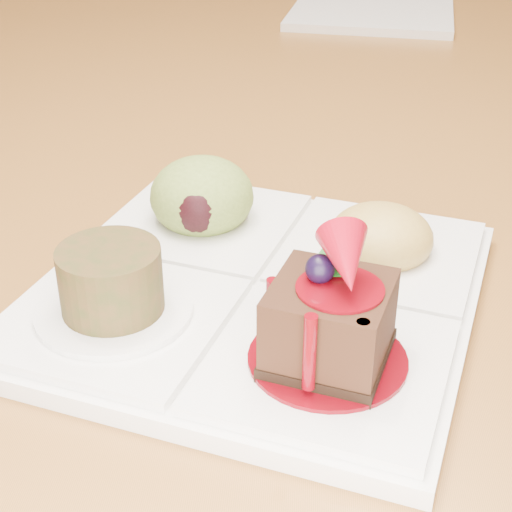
{
  "coord_description": "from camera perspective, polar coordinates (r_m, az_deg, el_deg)",
  "views": [
    {
      "loc": [
        0.07,
        -1.1,
        1.03
      ],
      "look_at": [
        0.04,
        -0.68,
        0.79
      ],
      "focal_mm": 55.0,
      "sensor_mm": 36.0,
      "label": 1
    }
  ],
  "objects": [
    {
      "name": "second_plate",
      "position": [
        1.25,
        8.44,
        17.12
      ],
      "size": [
        0.27,
        0.27,
        0.01
      ],
      "primitive_type": "cube",
      "rotation": [
        0.0,
        0.0,
        -0.14
      ],
      "color": "white",
      "rests_on": "dining_table"
    },
    {
      "name": "sampler_plate",
      "position": [
        0.5,
        -0.06,
        -1.13
      ],
      "size": [
        0.33,
        0.33,
        0.1
      ],
      "rotation": [
        0.0,
        0.0,
        -0.29
      ],
      "color": "white",
      "rests_on": "dining_table"
    },
    {
      "name": "dining_table",
      "position": [
        1.16,
        0.05,
        12.65
      ],
      "size": [
        1.0,
        1.8,
        0.75
      ],
      "color": "brown",
      "rests_on": "ground"
    },
    {
      "name": "ground",
      "position": [
        1.51,
        0.04,
        -12.94
      ],
      "size": [
        6.0,
        6.0,
        0.0
      ],
      "primitive_type": "plane",
      "color": "brown"
    }
  ]
}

